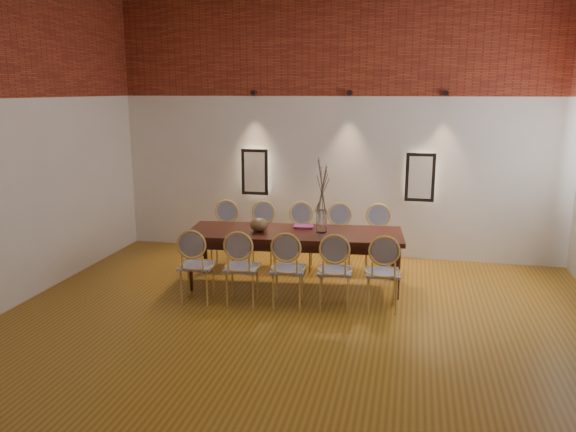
% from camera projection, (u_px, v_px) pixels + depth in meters
% --- Properties ---
extents(floor, '(7.00, 7.00, 0.02)m').
position_uv_depth(floor, '(287.00, 348.00, 5.79)').
color(floor, '#91641B').
rests_on(floor, ground).
extents(wall_back, '(7.00, 0.10, 4.00)m').
position_uv_depth(wall_back, '(337.00, 129.00, 8.73)').
color(wall_back, silver).
rests_on(wall_back, ground).
extents(wall_front, '(7.00, 0.10, 4.00)m').
position_uv_depth(wall_front, '(64.00, 265.00, 1.97)').
color(wall_front, silver).
rests_on(wall_front, ground).
extents(brick_band_back, '(7.00, 0.02, 1.50)m').
position_uv_depth(brick_band_back, '(338.00, 45.00, 8.38)').
color(brick_band_back, maroon).
rests_on(brick_band_back, ground).
extents(niche_left, '(0.36, 0.06, 0.66)m').
position_uv_depth(niche_left, '(255.00, 172.00, 9.06)').
color(niche_left, '#FFEAC6').
rests_on(niche_left, wall_back).
extents(niche_right, '(0.36, 0.06, 0.66)m').
position_uv_depth(niche_right, '(420.00, 177.00, 8.51)').
color(niche_right, '#FFEAC6').
rests_on(niche_right, wall_back).
extents(spot_fixture_left, '(0.08, 0.10, 0.08)m').
position_uv_depth(spot_fixture_left, '(254.00, 93.00, 8.76)').
color(spot_fixture_left, black).
rests_on(spot_fixture_left, wall_back).
extents(spot_fixture_mid, '(0.08, 0.10, 0.08)m').
position_uv_depth(spot_fixture_mid, '(350.00, 93.00, 8.44)').
color(spot_fixture_mid, black).
rests_on(spot_fixture_mid, wall_back).
extents(spot_fixture_right, '(0.08, 0.10, 0.08)m').
position_uv_depth(spot_fixture_right, '(446.00, 93.00, 8.14)').
color(spot_fixture_right, black).
rests_on(spot_fixture_right, wall_back).
extents(dining_table, '(2.92, 1.19, 0.75)m').
position_uv_depth(dining_table, '(294.00, 258.00, 7.56)').
color(dining_table, '#38130B').
rests_on(dining_table, floor).
extents(chair_near_a, '(0.48, 0.48, 0.94)m').
position_uv_depth(chair_near_a, '(197.00, 265.00, 6.96)').
color(chair_near_a, tan).
rests_on(chair_near_a, floor).
extents(chair_near_b, '(0.48, 0.48, 0.94)m').
position_uv_depth(chair_near_b, '(242.00, 267.00, 6.89)').
color(chair_near_b, tan).
rests_on(chair_near_b, floor).
extents(chair_near_c, '(0.48, 0.48, 0.94)m').
position_uv_depth(chair_near_c, '(288.00, 269.00, 6.83)').
color(chair_near_c, tan).
rests_on(chair_near_c, floor).
extents(chair_near_d, '(0.48, 0.48, 0.94)m').
position_uv_depth(chair_near_d, '(335.00, 270.00, 6.76)').
color(chair_near_d, tan).
rests_on(chair_near_d, floor).
extents(chair_near_e, '(0.48, 0.48, 0.94)m').
position_uv_depth(chair_near_e, '(383.00, 272.00, 6.69)').
color(chair_near_e, tan).
rests_on(chair_near_e, floor).
extents(chair_far_a, '(0.48, 0.48, 0.94)m').
position_uv_depth(chair_far_a, '(224.00, 235.00, 8.39)').
color(chair_far_a, tan).
rests_on(chair_far_a, floor).
extents(chair_far_b, '(0.48, 0.48, 0.94)m').
position_uv_depth(chair_far_b, '(262.00, 236.00, 8.32)').
color(chair_far_b, tan).
rests_on(chair_far_b, floor).
extents(chair_far_c, '(0.48, 0.48, 0.94)m').
position_uv_depth(chair_far_c, '(300.00, 238.00, 8.25)').
color(chair_far_c, tan).
rests_on(chair_far_c, floor).
extents(chair_far_d, '(0.48, 0.48, 0.94)m').
position_uv_depth(chair_far_d, '(339.00, 239.00, 8.19)').
color(chair_far_d, tan).
rests_on(chair_far_d, floor).
extents(chair_far_e, '(0.48, 0.48, 0.94)m').
position_uv_depth(chair_far_e, '(378.00, 240.00, 8.12)').
color(chair_far_e, tan).
rests_on(chair_far_e, floor).
extents(vase, '(0.14, 0.14, 0.30)m').
position_uv_depth(vase, '(321.00, 221.00, 7.40)').
color(vase, silver).
rests_on(vase, dining_table).
extents(dried_branches, '(0.50, 0.50, 0.70)m').
position_uv_depth(dried_branches, '(322.00, 188.00, 7.30)').
color(dried_branches, brown).
rests_on(dried_branches, vase).
extents(bowl, '(0.24, 0.24, 0.18)m').
position_uv_depth(bowl, '(259.00, 225.00, 7.47)').
color(bowl, brown).
rests_on(bowl, dining_table).
extents(book, '(0.28, 0.21, 0.03)m').
position_uv_depth(book, '(304.00, 227.00, 7.67)').
color(book, '#7E2564').
rests_on(book, dining_table).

